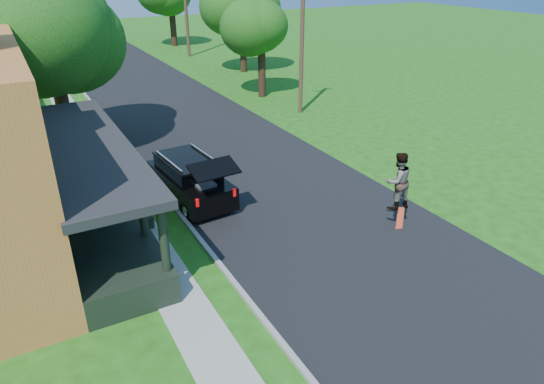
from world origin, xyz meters
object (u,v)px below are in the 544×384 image
black_suv (190,179)px  utility_pole_near (302,40)px  skateboarder (398,181)px  tree_right_near (261,24)px

black_suv → utility_pole_near: (9.69, 7.79, 3.33)m
black_suv → skateboarder: bearing=-49.3°
skateboarder → tree_right_near: size_ratio=0.29×
black_suv → tree_right_near: tree_right_near is taller
tree_right_near → black_suv: bearing=-127.6°
tree_right_near → skateboarder: bearing=-103.0°
black_suv → tree_right_near: size_ratio=0.70×
black_suv → utility_pole_near: 12.87m
black_suv → tree_right_near: 15.81m
utility_pole_near → black_suv: bearing=-149.4°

